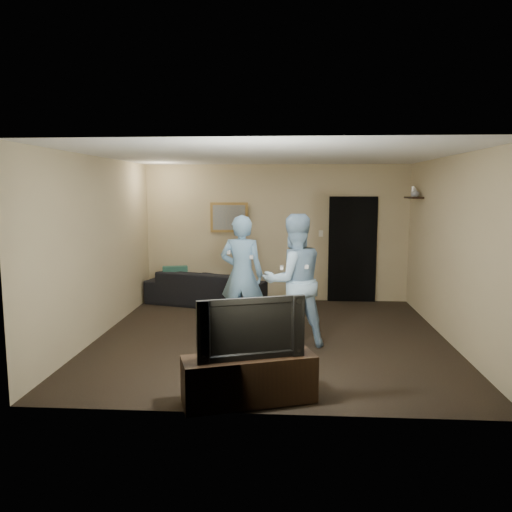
# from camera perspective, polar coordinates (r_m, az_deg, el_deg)

# --- Properties ---
(ground) EXTENTS (5.00, 5.00, 0.00)m
(ground) POSITION_cam_1_polar(r_m,az_deg,el_deg) (7.34, 1.76, -9.27)
(ground) COLOR black
(ground) RESTS_ON ground
(ceiling) EXTENTS (5.00, 5.00, 0.04)m
(ceiling) POSITION_cam_1_polar(r_m,az_deg,el_deg) (7.04, 1.85, 11.43)
(ceiling) COLOR silver
(ceiling) RESTS_ON wall_back
(wall_back) EXTENTS (5.00, 0.04, 2.60)m
(wall_back) POSITION_cam_1_polar(r_m,az_deg,el_deg) (9.56, 2.32, 2.62)
(wall_back) COLOR tan
(wall_back) RESTS_ON ground
(wall_front) EXTENTS (5.00, 0.04, 2.60)m
(wall_front) POSITION_cam_1_polar(r_m,az_deg,el_deg) (4.60, 0.73, -2.79)
(wall_front) COLOR tan
(wall_front) RESTS_ON ground
(wall_left) EXTENTS (0.04, 5.00, 2.60)m
(wall_left) POSITION_cam_1_polar(r_m,az_deg,el_deg) (7.58, -17.45, 0.97)
(wall_left) COLOR tan
(wall_left) RESTS_ON ground
(wall_right) EXTENTS (0.04, 5.00, 2.60)m
(wall_right) POSITION_cam_1_polar(r_m,az_deg,el_deg) (7.42, 21.48, 0.66)
(wall_right) COLOR tan
(wall_right) RESTS_ON ground
(sofa) EXTENTS (2.31, 1.41, 0.63)m
(sofa) POSITION_cam_1_polar(r_m,az_deg,el_deg) (9.37, -5.76, -3.59)
(sofa) COLOR black
(sofa) RESTS_ON ground
(throw_pillow) EXTENTS (0.48, 0.26, 0.46)m
(throw_pillow) POSITION_cam_1_polar(r_m,az_deg,el_deg) (9.45, -9.21, -2.54)
(throw_pillow) COLOR #17453C
(throw_pillow) RESTS_ON sofa
(painting_frame) EXTENTS (0.72, 0.05, 0.57)m
(painting_frame) POSITION_cam_1_polar(r_m,az_deg,el_deg) (9.58, -3.08, 4.43)
(painting_frame) COLOR olive
(painting_frame) RESTS_ON wall_back
(painting_canvas) EXTENTS (0.62, 0.01, 0.47)m
(painting_canvas) POSITION_cam_1_polar(r_m,az_deg,el_deg) (9.55, -3.10, 4.42)
(painting_canvas) COLOR slate
(painting_canvas) RESTS_ON painting_frame
(doorway) EXTENTS (0.90, 0.06, 2.00)m
(doorway) POSITION_cam_1_polar(r_m,az_deg,el_deg) (9.63, 10.96, 0.74)
(doorway) COLOR black
(doorway) RESTS_ON ground
(light_switch) EXTENTS (0.08, 0.02, 0.12)m
(light_switch) POSITION_cam_1_polar(r_m,az_deg,el_deg) (9.55, 7.42, 2.56)
(light_switch) COLOR silver
(light_switch) RESTS_ON wall_back
(wall_shelf) EXTENTS (0.20, 0.60, 0.03)m
(wall_shelf) POSITION_cam_1_polar(r_m,az_deg,el_deg) (9.08, 17.58, 6.38)
(wall_shelf) COLOR black
(wall_shelf) RESTS_ON wall_right
(shelf_vase) EXTENTS (0.18, 0.18, 0.15)m
(shelf_vase) POSITION_cam_1_polar(r_m,az_deg,el_deg) (8.99, 17.74, 6.92)
(shelf_vase) COLOR #A7A8AC
(shelf_vase) RESTS_ON wall_shelf
(shelf_figurine) EXTENTS (0.06, 0.06, 0.18)m
(shelf_figurine) POSITION_cam_1_polar(r_m,az_deg,el_deg) (9.14, 17.51, 7.04)
(shelf_figurine) COLOR silver
(shelf_figurine) RESTS_ON wall_shelf
(tv_console) EXTENTS (1.39, 0.83, 0.47)m
(tv_console) POSITION_cam_1_polar(r_m,az_deg,el_deg) (5.14, -0.80, -13.86)
(tv_console) COLOR black
(tv_console) RESTS_ON ground
(television) EXTENTS (1.06, 0.47, 0.61)m
(television) POSITION_cam_1_polar(r_m,az_deg,el_deg) (4.96, -0.81, -8.01)
(television) COLOR black
(television) RESTS_ON tv_console
(wii_player_left) EXTENTS (0.69, 0.54, 1.76)m
(wii_player_left) POSITION_cam_1_polar(r_m,az_deg,el_deg) (7.37, -1.63, -2.13)
(wii_player_left) COLOR #79A8D2
(wii_player_left) RESTS_ON ground
(wii_player_right) EXTENTS (1.07, 0.96, 1.81)m
(wii_player_right) POSITION_cam_1_polar(r_m,az_deg,el_deg) (6.76, 4.33, -2.85)
(wii_player_right) COLOR #99BDDE
(wii_player_right) RESTS_ON ground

